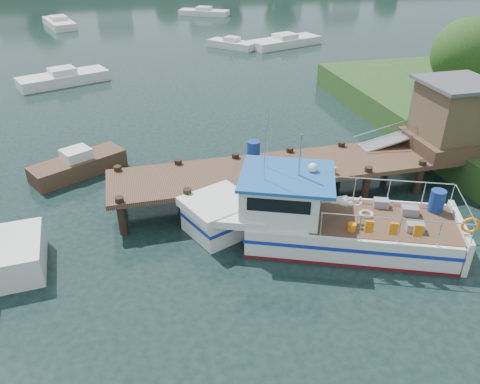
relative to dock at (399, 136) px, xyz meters
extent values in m
plane|color=black|center=(-6.51, -0.01, -2.24)|extent=(160.00, 160.00, 0.00)
cylinder|color=#332114|center=(7.49, 5.99, -0.72)|extent=(0.50, 0.50, 3.05)
sphere|color=#244418|center=(7.49, 5.99, 1.72)|extent=(3.90, 3.90, 3.90)
cube|color=#4C3324|center=(-4.51, -0.01, -0.94)|extent=(16.00, 3.00, 0.20)
cylinder|color=black|center=(-12.01, -1.31, -1.59)|extent=(0.32, 0.32, 1.90)
cylinder|color=black|center=(-12.01, 1.29, -1.59)|extent=(0.32, 0.32, 1.90)
cylinder|color=black|center=(-9.51, -1.31, -1.59)|extent=(0.32, 0.32, 1.90)
cylinder|color=black|center=(-9.51, 1.29, -1.59)|extent=(0.32, 0.32, 1.90)
cylinder|color=black|center=(-7.01, -1.31, -1.59)|extent=(0.32, 0.32, 1.90)
cylinder|color=black|center=(-7.01, 1.29, -1.59)|extent=(0.32, 0.32, 1.90)
cylinder|color=black|center=(-4.51, -1.31, -1.59)|extent=(0.32, 0.32, 1.90)
cylinder|color=black|center=(-4.51, 1.29, -1.59)|extent=(0.32, 0.32, 1.90)
cylinder|color=black|center=(-2.01, -1.31, -1.59)|extent=(0.32, 0.32, 1.90)
cylinder|color=black|center=(-2.01, 1.29, -1.59)|extent=(0.32, 0.32, 1.90)
cylinder|color=black|center=(0.49, -1.31, -1.59)|extent=(0.32, 0.32, 1.90)
cylinder|color=black|center=(0.49, 1.29, -1.59)|extent=(0.32, 0.32, 1.90)
cylinder|color=black|center=(2.99, -1.31, -1.59)|extent=(0.32, 0.32, 1.90)
cylinder|color=black|center=(2.99, 1.29, -1.59)|extent=(0.32, 0.32, 1.90)
cube|color=#4C3324|center=(2.49, -0.01, -0.54)|extent=(3.20, 3.00, 0.60)
cube|color=brown|center=(2.49, -0.01, 0.86)|extent=(2.60, 2.60, 2.40)
cube|color=#47474C|center=(2.49, -0.01, 2.16)|extent=(3.00, 3.00, 0.15)
cube|color=#A5A8AD|center=(0.19, 0.89, -0.59)|extent=(3.34, 0.90, 0.79)
cylinder|color=silver|center=(0.19, 0.49, -0.09)|extent=(3.34, 0.05, 0.76)
cylinder|color=silver|center=(0.19, 1.29, -0.09)|extent=(3.34, 0.05, 0.76)
cube|color=slate|center=(-5.51, -1.01, -0.68)|extent=(0.60, 0.40, 0.30)
cube|color=slate|center=(-4.51, -0.81, -0.68)|extent=(0.60, 0.40, 0.30)
cylinder|color=orange|center=(-3.51, -1.11, -0.69)|extent=(0.30, 0.30, 0.28)
cylinder|color=navy|center=(-6.31, 0.89, -0.40)|extent=(0.56, 0.56, 0.85)
cube|color=silver|center=(-4.05, -3.92, -1.69)|extent=(7.79, 5.44, 1.11)
cube|color=silver|center=(-8.51, -2.07, -1.69)|extent=(2.68, 2.68, 1.11)
cube|color=silver|center=(-8.51, -2.07, -0.99)|extent=(2.97, 2.89, 0.34)
cube|color=silver|center=(-7.62, -2.44, -1.02)|extent=(2.84, 3.28, 0.29)
cube|color=navy|center=(-4.05, -3.92, -1.55)|extent=(7.90, 5.52, 0.14)
cube|color=navy|center=(-8.51, -2.07, -1.55)|extent=(2.72, 2.72, 0.14)
cube|color=maroon|center=(-4.05, -3.92, -2.19)|extent=(7.89, 5.50, 0.14)
cube|color=#4C3324|center=(-2.98, -4.36, -1.12)|extent=(5.81, 4.40, 0.04)
cube|color=silver|center=(-0.57, -5.36, -1.59)|extent=(1.29, 2.75, 1.30)
cube|color=silver|center=(-6.37, -2.96, -0.41)|extent=(3.46, 3.35, 1.45)
cube|color=black|center=(-6.85, -4.13, -0.12)|extent=(1.98, 0.85, 0.48)
cube|color=black|center=(-5.89, -1.79, -0.12)|extent=(1.98, 0.85, 0.48)
cube|color=black|center=(-7.63, -2.44, -0.12)|extent=(0.70, 1.62, 0.48)
cube|color=#1A53A3|center=(-6.19, -3.03, 0.36)|extent=(4.10, 3.84, 0.12)
cylinder|color=silver|center=(-5.84, -3.18, 1.18)|extent=(0.10, 0.10, 1.54)
cylinder|color=silver|center=(-7.09, -3.18, 1.57)|extent=(0.03, 0.03, 2.32)
cylinder|color=silver|center=(-6.72, -2.29, 1.57)|extent=(0.03, 0.03, 2.32)
sphere|color=silver|center=(-5.24, -3.01, 0.56)|extent=(0.45, 0.45, 0.35)
cylinder|color=silver|center=(-3.36, -5.65, -0.21)|extent=(4.47, 1.88, 0.04)
cylinder|color=silver|center=(-2.34, -3.19, -0.21)|extent=(4.47, 1.88, 0.04)
cylinder|color=silver|center=(-0.59, -5.35, -0.21)|extent=(1.05, 2.47, 0.04)
cylinder|color=silver|center=(-5.54, -4.74, -0.67)|extent=(0.06, 0.06, 0.92)
cylinder|color=silver|center=(-4.52, -2.28, -0.67)|extent=(0.06, 0.06, 0.92)
cylinder|color=silver|center=(-4.38, -5.22, -0.67)|extent=(0.06, 0.06, 0.92)
cylinder|color=silver|center=(-3.36, -2.76, -0.67)|extent=(0.06, 0.06, 0.92)
cylinder|color=silver|center=(-3.22, -5.70, -0.67)|extent=(0.06, 0.06, 0.92)
cylinder|color=silver|center=(-2.21, -3.24, -0.67)|extent=(0.06, 0.06, 0.92)
cylinder|color=silver|center=(-2.07, -6.18, -0.67)|extent=(0.06, 0.06, 0.92)
cylinder|color=silver|center=(-1.05, -3.72, -0.67)|extent=(0.06, 0.06, 0.92)
cylinder|color=silver|center=(-1.13, -6.57, -0.67)|extent=(0.06, 0.06, 0.92)
cylinder|color=silver|center=(-0.11, -4.11, -0.67)|extent=(0.06, 0.06, 0.92)
cube|color=slate|center=(-2.31, -5.27, -0.96)|extent=(0.68, 0.58, 0.31)
cube|color=slate|center=(-1.91, -4.29, -0.96)|extent=(0.68, 0.58, 0.31)
cube|color=slate|center=(-2.65, -3.56, -0.96)|extent=(0.63, 0.54, 0.31)
cylinder|color=navy|center=(-0.87, -4.30, -0.70)|extent=(0.71, 0.71, 0.85)
cylinder|color=orange|center=(-4.38, -4.72, -0.98)|extent=(0.38, 0.38, 0.29)
torus|color=#BFB28C|center=(-3.44, -3.96, -1.06)|extent=(0.71, 0.71, 0.12)
torus|color=orange|center=(-0.85, -6.08, -0.60)|extent=(0.59, 0.32, 0.60)
cube|color=orange|center=(-4.12, -5.35, -0.60)|extent=(0.29, 0.19, 0.43)
cube|color=orange|center=(-3.41, -5.65, -0.60)|extent=(0.29, 0.19, 0.43)
cube|color=orange|center=(-2.70, -5.94, -0.60)|extent=(0.29, 0.19, 0.43)
imported|color=silver|center=(-4.70, -3.97, -0.28)|extent=(0.61, 0.73, 1.70)
cube|color=#4C3324|center=(-13.87, 4.24, -1.84)|extent=(4.49, 3.40, 0.80)
cube|color=silver|center=(-13.87, 4.24, -1.24)|extent=(1.56, 1.50, 0.51)
cube|color=silver|center=(-0.17, 46.76, -1.90)|extent=(6.61, 4.98, 0.69)
cube|color=silver|center=(-0.17, 46.76, -1.38)|extent=(2.30, 2.20, 0.44)
cube|color=silver|center=(-15.63, 19.58, -1.87)|extent=(6.67, 4.29, 0.74)
cube|color=silver|center=(-15.63, 19.58, -1.31)|extent=(2.20, 2.06, 0.47)
cube|color=silver|center=(-0.94, 27.81, -1.91)|extent=(4.35, 4.57, 0.66)
cube|color=silver|center=(-0.94, 27.81, -1.41)|extent=(1.72, 1.74, 0.42)
cube|color=silver|center=(4.29, 27.47, -1.88)|extent=(7.64, 4.73, 0.72)
cube|color=silver|center=(4.29, 27.47, -1.33)|extent=(2.49, 2.31, 0.46)
cube|color=silver|center=(-17.76, 43.18, -1.86)|extent=(4.33, 7.45, 0.76)
cube|color=silver|center=(-17.76, 43.18, -1.29)|extent=(2.19, 2.38, 0.49)
camera|label=1|loc=(-11.32, -16.61, 7.96)|focal=35.00mm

